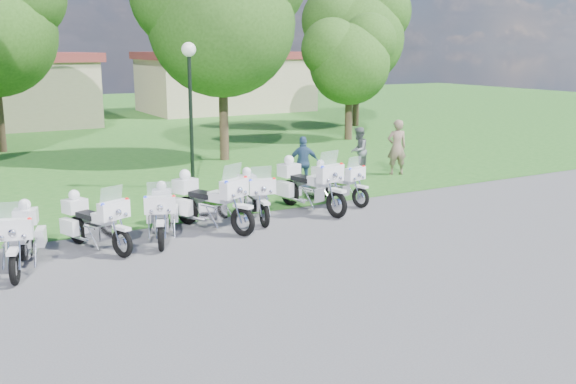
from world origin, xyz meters
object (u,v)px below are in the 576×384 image
motorcycle_6 (337,182)px  motorcycle_4 (254,195)px  bystander_c (303,163)px  bystander_a (397,147)px  motorcycle_2 (162,213)px  bystander_b (359,151)px  motorcycle_5 (308,184)px  motorcycle_3 (209,201)px  lamp_post (190,80)px  motorcycle_0 (21,237)px  motorcycle_1 (94,221)px

motorcycle_6 → motorcycle_4: bearing=-6.2°
motorcycle_6 → bystander_c: (0.09, 2.04, 0.23)m
motorcycle_4 → bystander_a: 7.54m
motorcycle_2 → bystander_b: bystander_b is taller
motorcycle_2 → motorcycle_5: 4.41m
motorcycle_4 → bystander_b: (5.92, 3.68, 0.19)m
motorcycle_3 → motorcycle_5: (3.08, 0.40, 0.01)m
motorcycle_2 → motorcycle_4: size_ratio=0.97×
motorcycle_4 → bystander_c: bearing=-129.8°
motorcycle_3 → lamp_post: lamp_post is taller
motorcycle_0 → motorcycle_2: bearing=-153.5°
motorcycle_0 → bystander_b: bearing=-141.7°
bystander_c → bystander_a: bearing=-150.9°
motorcycle_3 → motorcycle_4: motorcycle_3 is taller
motorcycle_3 → lamp_post: 5.54m
motorcycle_2 → motorcycle_6: motorcycle_2 is taller
motorcycle_3 → bystander_c: 5.19m
bystander_a → motorcycle_0: bearing=35.7°
motorcycle_5 → lamp_post: size_ratio=0.57×
motorcycle_2 → bystander_a: size_ratio=1.11×
bystander_c → bystander_b: bearing=-134.5°
motorcycle_4 → motorcycle_5: motorcycle_5 is taller
motorcycle_4 → motorcycle_5: size_ratio=0.86×
motorcycle_5 → bystander_c: bearing=-129.5°
bystander_b → bystander_c: bearing=-15.6°
motorcycle_1 → motorcycle_3: bearing=163.4°
bystander_c → motorcycle_3: bearing=56.2°
motorcycle_3 → bystander_b: motorcycle_3 is taller
motorcycle_3 → lamp_post: size_ratio=0.52×
motorcycle_2 → motorcycle_5: motorcycle_5 is taller
motorcycle_1 → bystander_b: 11.04m
motorcycle_1 → motorcycle_6: size_ratio=1.03×
motorcycle_4 → lamp_post: size_ratio=0.49×
motorcycle_2 → lamp_post: (2.65, 4.91, 2.76)m
motorcycle_6 → bystander_b: size_ratio=1.26×
motorcycle_5 → bystander_b: size_ratio=1.56×
motorcycle_4 → lamp_post: bearing=-79.0°
motorcycle_6 → bystander_a: size_ratio=1.07×
motorcycle_0 → motorcycle_1: size_ratio=1.05×
motorcycle_0 → lamp_post: (5.76, 5.50, 2.74)m
bystander_b → motorcycle_4: bearing=-6.1°
motorcycle_3 → motorcycle_5: motorcycle_5 is taller
motorcycle_5 → motorcycle_6: (1.19, 0.38, -0.13)m
motorcycle_0 → motorcycle_5: bearing=-154.9°
bystander_b → motorcycle_3: bearing=-9.0°
motorcycle_5 → motorcycle_4: bearing=-10.7°
motorcycle_6 → lamp_post: bearing=-67.7°
motorcycle_0 → bystander_c: size_ratio=1.36×
motorcycle_3 → bystander_a: (8.38, 3.24, 0.25)m
motorcycle_2 → motorcycle_4: (2.69, 0.62, -0.00)m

